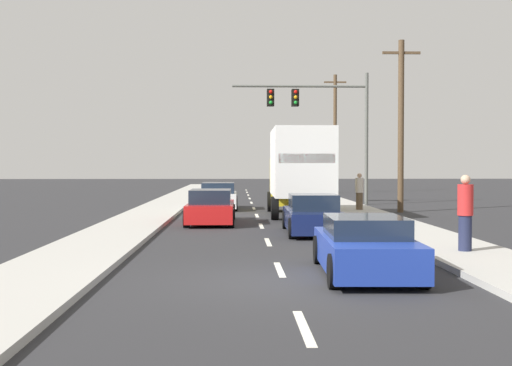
# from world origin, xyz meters

# --- Properties ---
(ground_plane) EXTENTS (140.00, 140.00, 0.00)m
(ground_plane) POSITION_xyz_m (0.00, 25.00, 0.00)
(ground_plane) COLOR #2B2B2D
(sidewalk_right) EXTENTS (2.38, 80.00, 0.14)m
(sidewalk_right) POSITION_xyz_m (4.74, 20.00, 0.07)
(sidewalk_right) COLOR #B2AFA8
(sidewalk_right) RESTS_ON ground_plane
(sidewalk_left) EXTENTS (2.38, 80.00, 0.14)m
(sidewalk_left) POSITION_xyz_m (-4.74, 20.00, 0.07)
(sidewalk_left) COLOR #B2AFA8
(sidewalk_left) RESTS_ON ground_plane
(lane_markings) EXTENTS (0.14, 57.00, 0.01)m
(lane_markings) POSITION_xyz_m (0.00, 18.97, 0.00)
(lane_markings) COLOR silver
(lane_markings) RESTS_ON ground_plane
(car_white) EXTENTS (1.93, 4.21, 1.37)m
(car_white) POSITION_xyz_m (-1.82, 20.69, 0.63)
(car_white) COLOR white
(car_white) RESTS_ON ground_plane
(car_red) EXTENTS (1.85, 4.53, 1.32)m
(car_red) POSITION_xyz_m (-1.89, 12.58, 0.61)
(car_red) COLOR red
(car_red) RESTS_ON ground_plane
(box_truck) EXTENTS (2.73, 7.52, 3.78)m
(box_truck) POSITION_xyz_m (1.86, 16.09, 2.14)
(box_truck) COLOR white
(box_truck) RESTS_ON ground_plane
(car_navy) EXTENTS (1.86, 4.34, 1.30)m
(car_navy) POSITION_xyz_m (1.59, 8.82, 0.58)
(car_navy) COLOR #141E4C
(car_navy) RESTS_ON ground_plane
(car_blue) EXTENTS (1.95, 4.19, 1.20)m
(car_blue) POSITION_xyz_m (1.70, 0.74, 0.56)
(car_blue) COLOR #1E389E
(car_blue) RESTS_ON ground_plane
(traffic_signal_mast) EXTENTS (7.71, 0.69, 7.47)m
(traffic_signal_mast) POSITION_xyz_m (3.42, 24.32, 5.40)
(traffic_signal_mast) COLOR #595B56
(traffic_signal_mast) RESTS_ON ground_plane
(utility_pole_mid) EXTENTS (1.80, 0.28, 8.16)m
(utility_pole_mid) POSITION_xyz_m (6.90, 18.28, 4.22)
(utility_pole_mid) COLOR brown
(utility_pole_mid) RESTS_ON ground_plane
(utility_pole_far) EXTENTS (1.80, 0.28, 9.53)m
(utility_pole_far) POSITION_xyz_m (7.08, 39.97, 4.91)
(utility_pole_far) COLOR brown
(utility_pole_far) RESTS_ON ground_plane
(pedestrian_near_corner) EXTENTS (0.38, 0.38, 1.87)m
(pedestrian_near_corner) POSITION_xyz_m (4.69, 3.34, 1.08)
(pedestrian_near_corner) COLOR #1E233F
(pedestrian_near_corner) RESTS_ON sidewalk_right
(pedestrian_mid_block) EXTENTS (0.38, 0.38, 1.73)m
(pedestrian_mid_block) POSITION_xyz_m (4.93, 18.23, 1.00)
(pedestrian_mid_block) COLOR brown
(pedestrian_mid_block) RESTS_ON sidewalk_right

